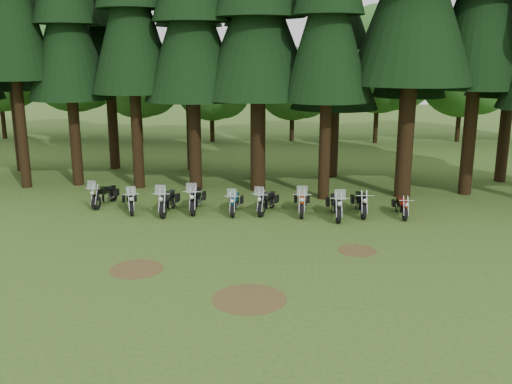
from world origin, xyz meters
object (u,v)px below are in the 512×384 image
(motorcycle_3, at_px, (196,200))
(motorcycle_7, at_px, (336,206))
(motorcycle_1, at_px, (130,201))
(motorcycle_5, at_px, (267,202))
(motorcycle_0, at_px, (105,196))
(motorcycle_9, at_px, (401,207))
(motorcycle_6, at_px, (302,202))
(motorcycle_4, at_px, (235,203))
(motorcycle_8, at_px, (361,203))
(motorcycle_2, at_px, (168,202))

(motorcycle_3, relative_size, motorcycle_7, 1.01)
(motorcycle_1, xyz_separation_m, motorcycle_5, (6.16, 0.42, 0.01))
(motorcycle_0, xyz_separation_m, motorcycle_9, (13.63, -0.53, -0.06))
(motorcycle_1, bearing_deg, motorcycle_6, -18.23)
(motorcycle_4, bearing_deg, motorcycle_5, 8.69)
(motorcycle_0, xyz_separation_m, motorcycle_8, (11.87, -0.36, 0.01))
(motorcycle_3, bearing_deg, motorcycle_1, -175.14)
(motorcycle_1, xyz_separation_m, motorcycle_9, (12.12, 0.36, -0.05))
(motorcycle_1, relative_size, motorcycle_4, 1.00)
(motorcycle_2, height_order, motorcycle_6, motorcycle_2)
(motorcycle_2, distance_m, motorcycle_5, 4.44)
(motorcycle_2, height_order, motorcycle_5, motorcycle_2)
(motorcycle_2, bearing_deg, motorcycle_6, 4.60)
(motorcycle_8, bearing_deg, motorcycle_1, 179.26)
(motorcycle_5, bearing_deg, motorcycle_4, -157.20)
(motorcycle_5, relative_size, motorcycle_6, 0.93)
(motorcycle_9, bearing_deg, motorcycle_6, 176.31)
(motorcycle_8, bearing_deg, motorcycle_4, 179.81)
(motorcycle_0, relative_size, motorcycle_6, 0.93)
(motorcycle_5, relative_size, motorcycle_7, 0.92)
(motorcycle_1, xyz_separation_m, motorcycle_8, (10.36, 0.53, 0.02))
(motorcycle_4, xyz_separation_m, motorcycle_9, (7.37, 0.17, -0.04))
(motorcycle_6, bearing_deg, motorcycle_1, -177.81)
(motorcycle_0, relative_size, motorcycle_2, 0.92)
(motorcycle_2, xyz_separation_m, motorcycle_3, (1.18, 0.49, -0.00))
(motorcycle_0, distance_m, motorcycle_2, 3.41)
(motorcycle_3, height_order, motorcycle_9, motorcycle_3)
(motorcycle_8, distance_m, motorcycle_9, 1.77)
(motorcycle_3, xyz_separation_m, motorcycle_6, (4.81, -0.02, -0.01))
(motorcycle_4, distance_m, motorcycle_6, 3.00)
(motorcycle_5, bearing_deg, motorcycle_0, -169.88)
(motorcycle_5, xyz_separation_m, motorcycle_6, (1.58, -0.04, 0.04))
(motorcycle_0, height_order, motorcycle_6, motorcycle_6)
(motorcycle_9, bearing_deg, motorcycle_7, -173.51)
(motorcycle_1, distance_m, motorcycle_9, 12.12)
(motorcycle_7, xyz_separation_m, motorcycle_9, (2.89, 0.51, -0.10))
(motorcycle_1, bearing_deg, motorcycle_2, -24.23)
(motorcycle_4, bearing_deg, motorcycle_1, -178.20)
(motorcycle_4, relative_size, motorcycle_5, 0.95)
(motorcycle_3, bearing_deg, motorcycle_6, -2.88)
(motorcycle_7, bearing_deg, motorcycle_3, 170.59)
(motorcycle_1, distance_m, motorcycle_4, 4.75)
(motorcycle_0, xyz_separation_m, motorcycle_6, (9.25, -0.51, 0.04))
(motorcycle_1, bearing_deg, motorcycle_0, 128.59)
(motorcycle_9, bearing_deg, motorcycle_8, 170.98)
(motorcycle_6, bearing_deg, motorcycle_2, -176.06)
(motorcycle_0, xyz_separation_m, motorcycle_2, (3.26, -0.99, 0.05))
(motorcycle_0, bearing_deg, motorcycle_1, -20.73)
(motorcycle_5, xyz_separation_m, motorcycle_8, (4.20, 0.11, 0.01))
(motorcycle_6, bearing_deg, motorcycle_8, 2.80)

